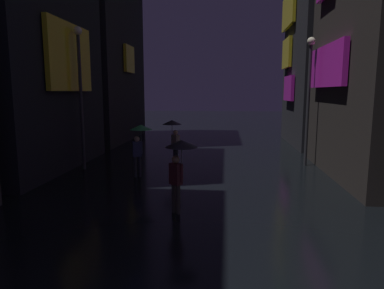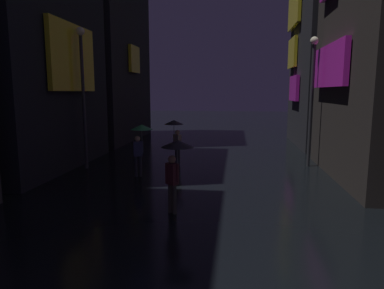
{
  "view_description": "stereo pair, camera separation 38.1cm",
  "coord_description": "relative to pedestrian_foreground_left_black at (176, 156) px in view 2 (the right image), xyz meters",
  "views": [
    {
      "loc": [
        1.27,
        -1.36,
        3.42
      ],
      "look_at": [
        0.0,
        11.45,
        1.43
      ],
      "focal_mm": 32.0,
      "sensor_mm": 36.0,
      "label": 1
    },
    {
      "loc": [
        1.65,
        -1.32,
        3.42
      ],
      "look_at": [
        0.0,
        11.45,
        1.43
      ],
      "focal_mm": 32.0,
      "sensor_mm": 36.0,
      "label": 2
    }
  ],
  "objects": [
    {
      "name": "building_right_far",
      "position": [
        7.46,
        13.79,
        5.54
      ],
      "size": [
        4.25,
        7.21,
        14.39
      ],
      "color": "#232328",
      "rests_on": "ground"
    },
    {
      "name": "pedestrian_foreground_left_black",
      "position": [
        0.0,
        0.0,
        0.0
      ],
      "size": [
        0.9,
        0.9,
        2.12
      ],
      "color": "#38332D",
      "rests_on": "ground"
    },
    {
      "name": "pedestrian_midstreet_centre_black",
      "position": [
        -1.17,
        6.45,
        0.0
      ],
      "size": [
        0.9,
        0.9,
        2.12
      ],
      "color": "#2D2D38",
      "rests_on": "ground"
    },
    {
      "name": "pedestrian_midstreet_left_green",
      "position": [
        -2.17,
        4.11,
        0.0
      ],
      "size": [
        0.9,
        0.9,
        2.12
      ],
      "color": "#2D2D38",
      "rests_on": "ground"
    },
    {
      "name": "streetlamp_right_far",
      "position": [
        4.98,
        6.98,
        1.95
      ],
      "size": [
        0.36,
        0.36,
        5.82
      ],
      "color": "#2D2D33",
      "rests_on": "ground"
    },
    {
      "name": "streetlamp_left_far",
      "position": [
        -5.02,
        5.22,
        2.12
      ],
      "size": [
        0.36,
        0.36,
        6.15
      ],
      "color": "#2D2D33",
      "rests_on": "ground"
    }
  ]
}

